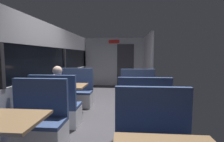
{
  "coord_description": "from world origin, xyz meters",
  "views": [
    {
      "loc": [
        0.55,
        -3.92,
        1.5
      ],
      "look_at": [
        -0.05,
        3.52,
        0.77
      ],
      "focal_mm": 26.85,
      "sensor_mm": 36.0,
      "label": 1
    }
  ],
  "objects": [
    {
      "name": "bench_rear_aisle_facing_entry",
      "position": [
        0.89,
        0.62,
        0.33
      ],
      "size": [
        0.95,
        0.5,
        1.1
      ],
      "color": "silver",
      "rests_on": "ground_plane"
    },
    {
      "name": "bench_mid_window_facing_entry",
      "position": [
        -0.89,
        0.82,
        0.33
      ],
      "size": [
        0.95,
        0.5,
        1.1
      ],
      "color": "silver",
      "rests_on": "ground_plane"
    },
    {
      "name": "dining_table_mid_window",
      "position": [
        -0.89,
        0.12,
        0.64
      ],
      "size": [
        0.9,
        0.7,
        0.74
      ],
      "color": "#9E9EA3",
      "rests_on": "ground_plane"
    },
    {
      "name": "bench_mid_window_facing_end",
      "position": [
        -0.89,
        -0.58,
        0.33
      ],
      "size": [
        0.95,
        0.5,
        1.1
      ],
      "color": "silver",
      "rests_on": "ground_plane"
    },
    {
      "name": "bench_rear_aisle_facing_end",
      "position": [
        0.89,
        -0.78,
        0.33
      ],
      "size": [
        0.95,
        0.5,
        1.1
      ],
      "color": "silver",
      "rests_on": "ground_plane"
    },
    {
      "name": "bench_near_window_facing_entry",
      "position": [
        -0.89,
        -1.39,
        0.33
      ],
      "size": [
        0.95,
        0.5,
        1.1
      ],
      "color": "silver",
      "rests_on": "ground_plane"
    },
    {
      "name": "dining_table_rear_aisle",
      "position": [
        0.89,
        -0.08,
        0.64
      ],
      "size": [
        0.9,
        0.7,
        0.74
      ],
      "color": "#9E9EA3",
      "rests_on": "ground_plane"
    },
    {
      "name": "carriage_aisle_panel_right",
      "position": [
        1.45,
        3.0,
        1.15
      ],
      "size": [
        0.08,
        2.4,
        2.3
      ],
      "primitive_type": "cube",
      "color": "#B2B2B7",
      "rests_on": "ground_plane"
    },
    {
      "name": "dining_table_near_window",
      "position": [
        -0.89,
        -2.09,
        0.64
      ],
      "size": [
        0.9,
        0.7,
        0.74
      ],
      "color": "#9E9EA3",
      "rests_on": "ground_plane"
    },
    {
      "name": "carriage_window_panel_left",
      "position": [
        -1.45,
        0.0,
        1.11
      ],
      "size": [
        0.09,
        8.48,
        2.3
      ],
      "color": "#B2B2B7",
      "rests_on": "ground_plane"
    },
    {
      "name": "carriage_end_bulkhead",
      "position": [
        0.06,
        4.19,
        1.14
      ],
      "size": [
        2.9,
        0.11,
        2.3
      ],
      "color": "#B2B2B7",
      "rests_on": "ground_plane"
    },
    {
      "name": "seated_passenger",
      "position": [
        -0.89,
        -0.51,
        0.54
      ],
      "size": [
        0.47,
        0.55,
        1.26
      ],
      "color": "#26262D",
      "rests_on": "ground_plane"
    },
    {
      "name": "ground_plane",
      "position": [
        0.0,
        0.0,
        -0.01
      ],
      "size": [
        3.3,
        9.2,
        0.02
      ],
      "primitive_type": "cube",
      "color": "#423F44"
    }
  ]
}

